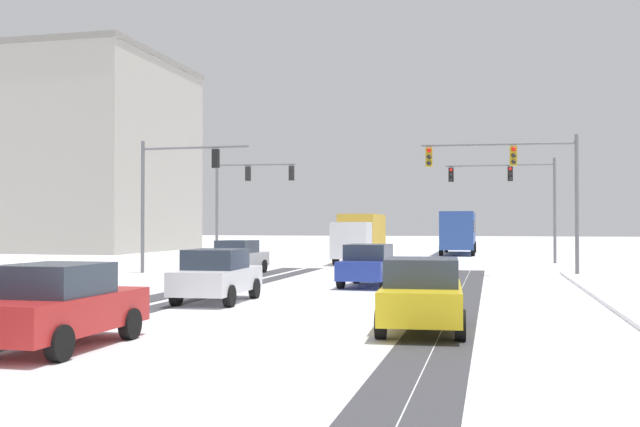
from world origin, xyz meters
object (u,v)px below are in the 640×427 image
(car_white_third, at_px, (217,275))
(office_building_far_left_block, at_px, (59,156))
(box_truck_delivery, at_px, (360,237))
(traffic_signal_far_left, at_px, (244,189))
(car_red_fifth, at_px, (59,306))
(car_silver_lead, at_px, (238,257))
(car_blue_second, at_px, (369,265))
(traffic_signal_far_right, at_px, (516,188))
(bus_oncoming, at_px, (459,229))
(traffic_signal_near_left, at_px, (171,183))
(traffic_signal_near_right, at_px, (521,174))
(car_yellow_cab_fourth, at_px, (422,294))

(car_white_third, height_order, office_building_far_left_block, office_building_far_left_block)
(office_building_far_left_block, bearing_deg, box_truck_delivery, -27.22)
(traffic_signal_far_left, relative_size, car_white_third, 1.56)
(traffic_signal_far_left, bearing_deg, car_red_fifth, -77.19)
(car_silver_lead, height_order, car_blue_second, same)
(traffic_signal_far_right, bearing_deg, bus_oncoming, 107.01)
(car_white_third, relative_size, bus_oncoming, 0.38)
(office_building_far_left_block, bearing_deg, bus_oncoming, 0.04)
(car_silver_lead, distance_m, box_truck_delivery, 11.76)
(car_blue_second, bearing_deg, car_silver_lead, 142.72)
(traffic_signal_far_right, height_order, car_red_fifth, traffic_signal_far_right)
(car_white_third, bearing_deg, office_building_far_left_block, 128.15)
(traffic_signal_far_left, xyz_separation_m, traffic_signal_near_left, (-0.21, -10.18, -0.20))
(traffic_signal_near_right, distance_m, office_building_far_left_block, 47.90)
(car_red_fifth, height_order, box_truck_delivery, box_truck_delivery)
(traffic_signal_far_left, xyz_separation_m, car_silver_lead, (3.19, -9.98, -3.79))
(traffic_signal_near_left, relative_size, car_silver_lead, 1.56)
(traffic_signal_far_left, bearing_deg, car_silver_lead, -72.29)
(traffic_signal_far_left, bearing_deg, car_white_third, -72.80)
(car_yellow_cab_fourth, xyz_separation_m, office_building_far_left_block, (-37.57, 44.04, 7.95))
(car_silver_lead, height_order, office_building_far_left_block, office_building_far_left_block)
(traffic_signal_far_left, relative_size, car_blue_second, 1.56)
(bus_oncoming, bearing_deg, box_truck_delivery, -108.26)
(car_blue_second, xyz_separation_m, box_truck_delivery, (-3.32, 16.59, 0.82))
(car_blue_second, relative_size, car_yellow_cab_fourth, 1.00)
(bus_oncoming, bearing_deg, car_blue_second, -93.46)
(traffic_signal_near_left, height_order, car_red_fifth, traffic_signal_near_left)
(traffic_signal_far_right, bearing_deg, car_yellow_cab_fourth, -95.50)
(box_truck_delivery, bearing_deg, car_silver_lead, -109.76)
(traffic_signal_near_left, xyz_separation_m, car_white_third, (7.10, -12.07, -3.58))
(box_truck_delivery, bearing_deg, office_building_far_left_block, 152.78)
(box_truck_delivery, bearing_deg, traffic_signal_far_left, -171.54)
(car_silver_lead, height_order, car_yellow_cab_fourth, same)
(car_yellow_cab_fourth, distance_m, car_red_fifth, 7.59)
(car_silver_lead, bearing_deg, bus_oncoming, 71.13)
(car_white_third, height_order, car_yellow_cab_fourth, same)
(traffic_signal_far_left, bearing_deg, bus_oncoming, 53.98)
(car_red_fifth, xyz_separation_m, office_building_far_left_block, (-31.02, 47.88, 7.95))
(traffic_signal_far_left, distance_m, car_yellow_cab_fourth, 30.39)
(car_yellow_cab_fourth, relative_size, bus_oncoming, 0.38)
(traffic_signal_near_right, xyz_separation_m, car_silver_lead, (-13.18, -1.64, -3.87))
(car_red_fifth, height_order, office_building_far_left_block, office_building_far_left_block)
(car_red_fifth, bearing_deg, car_silver_lead, 100.39)
(traffic_signal_far_left, relative_size, traffic_signal_near_left, 1.00)
(traffic_signal_far_right, height_order, car_silver_lead, traffic_signal_far_right)
(traffic_signal_far_left, relative_size, bus_oncoming, 0.59)
(traffic_signal_near_left, relative_size, car_white_third, 1.56)
(car_yellow_cab_fourth, height_order, bus_oncoming, bus_oncoming)
(traffic_signal_far_right, xyz_separation_m, office_building_far_left_block, (-40.53, 13.25, 4.09))
(car_yellow_cab_fourth, bearing_deg, traffic_signal_far_right, 84.50)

